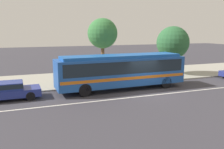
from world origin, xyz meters
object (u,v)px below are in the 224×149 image
(sedan_behind_bus, at_px, (6,90))
(pedestrian_walking_along_curb, at_px, (120,71))
(pedestrian_waiting_near_sign, at_px, (153,68))
(transit_bus, at_px, (122,69))
(street_tree_near_stop, at_px, (103,34))
(street_tree_mid_block, at_px, (173,43))
(bus_stop_sign, at_px, (144,65))

(sedan_behind_bus, relative_size, pedestrian_walking_along_curb, 2.59)
(pedestrian_waiting_near_sign, xyz_separation_m, pedestrian_walking_along_curb, (-4.07, -0.82, 0.06))
(pedestrian_waiting_near_sign, bearing_deg, transit_bus, -148.51)
(transit_bus, height_order, pedestrian_waiting_near_sign, transit_bus)
(pedestrian_walking_along_curb, bearing_deg, transit_bus, -108.79)
(sedan_behind_bus, height_order, street_tree_near_stop, street_tree_near_stop)
(transit_bus, bearing_deg, sedan_behind_bus, 179.94)
(street_tree_near_stop, xyz_separation_m, street_tree_mid_block, (8.07, -0.29, -1.00))
(pedestrian_waiting_near_sign, distance_m, street_tree_mid_block, 4.20)
(sedan_behind_bus, distance_m, street_tree_mid_block, 17.63)
(pedestrian_walking_along_curb, distance_m, bus_stop_sign, 2.50)
(transit_bus, xyz_separation_m, pedestrian_walking_along_curb, (0.72, 2.11, -0.56))
(bus_stop_sign, relative_size, street_tree_near_stop, 0.39)
(pedestrian_walking_along_curb, bearing_deg, sedan_behind_bus, -167.77)
(bus_stop_sign, relative_size, street_tree_mid_block, 0.45)
(pedestrian_waiting_near_sign, relative_size, pedestrian_walking_along_curb, 0.95)
(transit_bus, height_order, bus_stop_sign, transit_bus)
(pedestrian_waiting_near_sign, relative_size, bus_stop_sign, 0.70)
(pedestrian_waiting_near_sign, distance_m, bus_stop_sign, 2.04)
(pedestrian_waiting_near_sign, height_order, pedestrian_walking_along_curb, pedestrian_walking_along_curb)
(transit_bus, xyz_separation_m, bus_stop_sign, (3.15, 1.85, -0.06))
(sedan_behind_bus, bearing_deg, pedestrian_walking_along_curb, 12.23)
(sedan_behind_bus, xyz_separation_m, street_tree_mid_block, (16.88, 4.20, 2.88))
(pedestrian_walking_along_curb, relative_size, street_tree_mid_block, 0.33)
(transit_bus, height_order, street_tree_near_stop, street_tree_near_stop)
(pedestrian_waiting_near_sign, height_order, street_tree_near_stop, street_tree_near_stop)
(street_tree_near_stop, bearing_deg, street_tree_mid_block, -2.07)
(transit_bus, bearing_deg, street_tree_mid_block, 28.03)
(bus_stop_sign, bearing_deg, street_tree_near_stop, 141.43)
(pedestrian_walking_along_curb, bearing_deg, street_tree_near_stop, 110.32)
(transit_bus, height_order, pedestrian_walking_along_curb, transit_bus)
(pedestrian_walking_along_curb, height_order, street_tree_mid_block, street_tree_mid_block)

